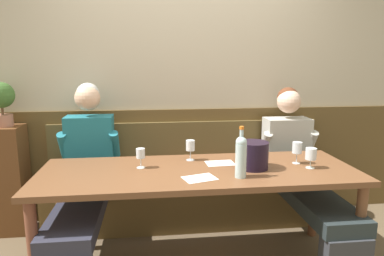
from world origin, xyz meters
name	(u,v)px	position (x,y,z in m)	size (l,w,h in m)	color
room_wall_back	(185,72)	(0.00, 1.09, 1.40)	(6.80, 0.08, 2.80)	#C2B398
wood_wainscot_panel	(186,163)	(0.00, 1.04, 0.53)	(6.80, 0.03, 1.06)	brown
wall_bench	(188,194)	(0.00, 0.83, 0.28)	(2.55, 0.42, 0.94)	brown
dining_table	(199,180)	(0.00, 0.13, 0.67)	(2.25, 0.80, 0.75)	brown
person_left_seat	(85,172)	(-0.86, 0.48, 0.65)	(0.50, 1.27, 1.32)	#25323B
person_right_seat	(301,167)	(0.92, 0.47, 0.63)	(0.51, 1.27, 1.27)	#333439
ice_bucket	(253,155)	(0.39, 0.11, 0.85)	(0.22, 0.22, 0.19)	black
wine_bottle_amber_mid	(241,155)	(0.25, -0.08, 0.90)	(0.07, 0.07, 0.34)	#AFC8C8
wine_glass_mid_left	(311,155)	(0.80, 0.06, 0.85)	(0.08, 0.08, 0.15)	silver
wine_glass_center_front	(190,147)	(-0.03, 0.36, 0.86)	(0.07, 0.07, 0.16)	silver
wine_glass_left_end	(141,154)	(-0.41, 0.21, 0.85)	(0.06, 0.06, 0.14)	silver
wine_glass_near_bucket	(297,149)	(0.75, 0.18, 0.86)	(0.07, 0.07, 0.16)	silver
tasting_sheet_left_guest	(200,178)	(-0.02, -0.07, 0.75)	(0.21, 0.15, 0.00)	white
tasting_sheet_right_guest	(220,163)	(0.18, 0.25, 0.75)	(0.21, 0.15, 0.00)	white
corner_pedestal	(10,180)	(-1.57, 0.86, 0.48)	(0.28, 0.28, 0.96)	brown
potted_plant	(1,100)	(-1.57, 0.86, 1.18)	(0.22, 0.22, 0.38)	#A36952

